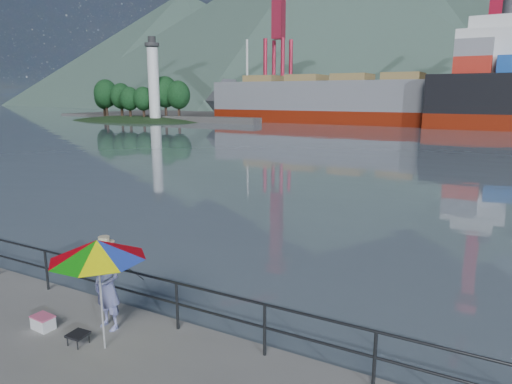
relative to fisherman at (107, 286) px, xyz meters
The scene contains 9 objects.
harbor_water 128.94m from the fisherman, 90.77° to the left, with size 500.00×280.00×0.00m, color slate.
guardrail 1.89m from the fisherman, 160.19° to the left, with size 22.00×0.06×1.03m.
lighthouse_islet 83.24m from the fisherman, 132.95° to the left, with size 48.00×26.40×19.20m.
fisherman is the anchor object (origin of this frame).
beach_umbrella 1.32m from the fisherman, 50.83° to the right, with size 2.22×2.22×2.14m.
folding_stool 1.09m from the fisherman, 92.81° to the right, with size 0.37×0.37×0.23m.
cooler_bag 1.55m from the fisherman, 148.72° to the right, with size 0.44×0.29×0.25m, color silver.
fishing_rod 1.35m from the fisherman, 110.11° to the left, with size 0.02×0.02×2.34m, color black.
bulk_carrier 73.87m from the fisherman, 99.93° to the left, with size 56.27×9.74×14.50m.
Camera 1 is at (8.50, -5.01, 4.68)m, focal length 32.00 mm.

